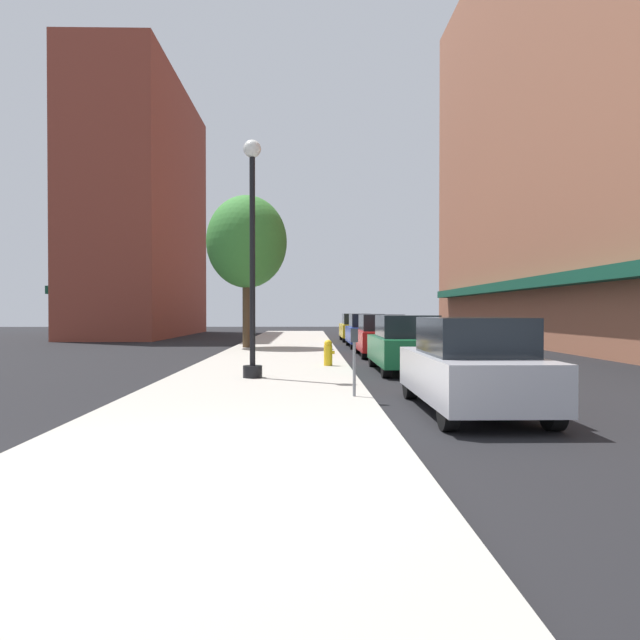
# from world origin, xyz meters

# --- Properties ---
(ground_plane) EXTENTS (90.00, 90.00, 0.00)m
(ground_plane) POSITION_xyz_m (4.00, 18.00, 0.00)
(ground_plane) COLOR black
(sidewalk_slab) EXTENTS (4.80, 50.00, 0.12)m
(sidewalk_slab) POSITION_xyz_m (0.00, 19.00, 0.06)
(sidewalk_slab) COLOR #A8A399
(sidewalk_slab) RESTS_ON ground
(building_right_brick) EXTENTS (6.80, 40.00, 24.21)m
(building_right_brick) POSITION_xyz_m (14.99, 22.00, 12.08)
(building_right_brick) COLOR #9E6047
(building_right_brick) RESTS_ON ground
(building_far_background) EXTENTS (6.80, 18.00, 18.26)m
(building_far_background) POSITION_xyz_m (-11.01, 37.00, 9.11)
(building_far_background) COLOR brown
(building_far_background) RESTS_ON ground
(lamppost) EXTENTS (0.48, 0.48, 5.90)m
(lamppost) POSITION_xyz_m (-0.23, 8.38, 3.20)
(lamppost) COLOR black
(lamppost) RESTS_ON sidewalk_slab
(fire_hydrant) EXTENTS (0.33, 0.26, 0.79)m
(fire_hydrant) POSITION_xyz_m (1.76, 11.57, 0.52)
(fire_hydrant) COLOR gold
(fire_hydrant) RESTS_ON sidewalk_slab
(parking_meter_near) EXTENTS (0.14, 0.09, 1.31)m
(parking_meter_near) POSITION_xyz_m (2.05, 5.13, 0.95)
(parking_meter_near) COLOR slate
(parking_meter_near) RESTS_ON sidewalk_slab
(tree_near) EXTENTS (3.70, 3.70, 7.00)m
(tree_near) POSITION_xyz_m (-1.69, 20.78, 4.96)
(tree_near) COLOR #4C3823
(tree_near) RESTS_ON sidewalk_slab
(car_silver) EXTENTS (1.80, 4.30, 1.66)m
(car_silver) POSITION_xyz_m (4.00, 3.96, 0.81)
(car_silver) COLOR black
(car_silver) RESTS_ON ground
(car_green) EXTENTS (1.80, 4.30, 1.66)m
(car_green) POSITION_xyz_m (4.00, 10.83, 0.81)
(car_green) COLOR black
(car_green) RESTS_ON ground
(car_red) EXTENTS (1.80, 4.30, 1.66)m
(car_red) POSITION_xyz_m (4.00, 16.83, 0.81)
(car_red) COLOR black
(car_red) RESTS_ON ground
(car_blue) EXTENTS (1.80, 4.30, 1.66)m
(car_blue) POSITION_xyz_m (4.00, 22.52, 0.81)
(car_blue) COLOR black
(car_blue) RESTS_ON ground
(car_yellow) EXTENTS (1.80, 4.30, 1.66)m
(car_yellow) POSITION_xyz_m (4.00, 28.78, 0.81)
(car_yellow) COLOR black
(car_yellow) RESTS_ON ground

